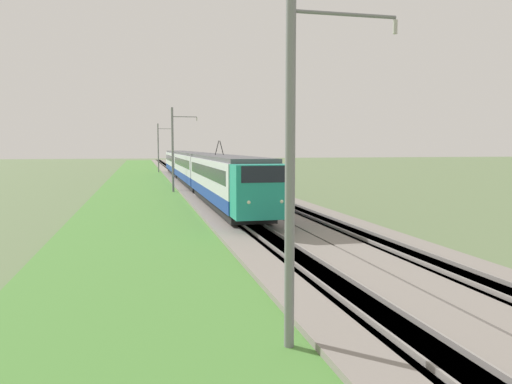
{
  "coord_description": "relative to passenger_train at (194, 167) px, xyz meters",
  "views": [
    {
      "loc": [
        -1.27,
        5.83,
        4.53
      ],
      "look_at": [
        23.82,
        0.0,
        2.2
      ],
      "focal_mm": 35.0,
      "sensor_mm": 36.0,
      "label": 1
    }
  ],
  "objects": [
    {
      "name": "catenary_mast_near",
      "position": [
        -44.97,
        2.63,
        1.93
      ],
      "size": [
        0.22,
        2.56,
        8.27
      ],
      "color": "slate",
      "rests_on": "ground"
    },
    {
      "name": "track_main",
      "position": [
        -3.97,
        0.0,
        -2.18
      ],
      "size": [
        240.0,
        1.57,
        0.45
      ],
      "color": "#4C4238",
      "rests_on": "ground"
    },
    {
      "name": "catenary_mast_far",
      "position": [
        33.85,
        2.64,
        2.11
      ],
      "size": [
        0.22,
        2.56,
        8.61
      ],
      "color": "slate",
      "rests_on": "ground"
    },
    {
      "name": "track_adjacent",
      "position": [
        -3.97,
        -4.52,
        -2.18
      ],
      "size": [
        240.0,
        1.57,
        0.45
      ],
      "color": "#4C4238",
      "rests_on": "ground"
    },
    {
      "name": "ballast_adjacent",
      "position": [
        -3.97,
        -4.52,
        -2.19
      ],
      "size": [
        240.0,
        4.4,
        0.3
      ],
      "color": "gray",
      "rests_on": "ground"
    },
    {
      "name": "passenger_train",
      "position": [
        0.0,
        0.0,
        0.0
      ],
      "size": [
        63.89,
        2.99,
        5.01
      ],
      "rotation": [
        0.0,
        0.0,
        3.14
      ],
      "color": "teal",
      "rests_on": "ground"
    },
    {
      "name": "catenary_mast_mid",
      "position": [
        -5.56,
        2.63,
        1.99
      ],
      "size": [
        0.22,
        2.56,
        8.39
      ],
      "color": "slate",
      "rests_on": "ground"
    },
    {
      "name": "grass_verge",
      "position": [
        -3.97,
        5.44,
        -2.28
      ],
      "size": [
        240.0,
        9.35,
        0.12
      ],
      "color": "#4C8438",
      "rests_on": "ground"
    },
    {
      "name": "ballast_main",
      "position": [
        -3.97,
        0.0,
        -2.19
      ],
      "size": [
        240.0,
        4.4,
        0.3
      ],
      "color": "gray",
      "rests_on": "ground"
    }
  ]
}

